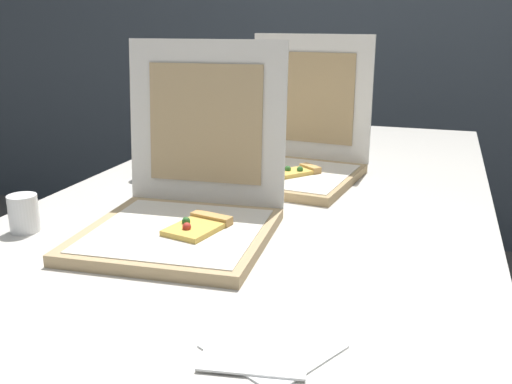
{
  "coord_description": "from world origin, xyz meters",
  "views": [
    {
      "loc": [
        0.36,
        -0.65,
        1.15
      ],
      "look_at": [
        0.02,
        0.41,
        0.82
      ],
      "focal_mm": 39.97,
      "sensor_mm": 36.0,
      "label": 1
    }
  ],
  "objects_px": {
    "pizza_box_middle": "(293,157)",
    "cup_white_far": "(207,150)",
    "table": "(268,217)",
    "pizza_box_front": "(184,207)",
    "napkin_pile": "(266,346)",
    "cup_white_mid": "(145,165)",
    "cup_white_near_left": "(24,213)"
  },
  "relations": [
    {
      "from": "pizza_box_middle",
      "to": "cup_white_far",
      "type": "xyz_separation_m",
      "value": [
        -0.27,
        0.08,
        -0.02
      ]
    },
    {
      "from": "table",
      "to": "pizza_box_middle",
      "type": "bearing_deg",
      "value": 87.81
    },
    {
      "from": "pizza_box_front",
      "to": "cup_white_far",
      "type": "relative_size",
      "value": 5.36
    },
    {
      "from": "table",
      "to": "napkin_pile",
      "type": "xyz_separation_m",
      "value": [
        0.18,
        -0.6,
        0.05
      ]
    },
    {
      "from": "pizza_box_front",
      "to": "pizza_box_middle",
      "type": "xyz_separation_m",
      "value": [
        0.09,
        0.46,
        0.0
      ]
    },
    {
      "from": "pizza_box_middle",
      "to": "napkin_pile",
      "type": "xyz_separation_m",
      "value": [
        0.17,
        -0.8,
        -0.05
      ]
    },
    {
      "from": "table",
      "to": "cup_white_mid",
      "type": "height_order",
      "value": "cup_white_mid"
    },
    {
      "from": "table",
      "to": "cup_white_mid",
      "type": "distance_m",
      "value": 0.37
    },
    {
      "from": "cup_white_far",
      "to": "napkin_pile",
      "type": "xyz_separation_m",
      "value": [
        0.45,
        -0.88,
        -0.03
      ]
    },
    {
      "from": "pizza_box_front",
      "to": "napkin_pile",
      "type": "height_order",
      "value": "pizza_box_front"
    },
    {
      "from": "pizza_box_middle",
      "to": "cup_white_far",
      "type": "bearing_deg",
      "value": 171.09
    },
    {
      "from": "cup_white_far",
      "to": "cup_white_near_left",
      "type": "relative_size",
      "value": 1.0
    },
    {
      "from": "pizza_box_front",
      "to": "cup_white_near_left",
      "type": "xyz_separation_m",
      "value": [
        -0.3,
        -0.09,
        -0.02
      ]
    },
    {
      "from": "pizza_box_front",
      "to": "napkin_pile",
      "type": "distance_m",
      "value": 0.43
    },
    {
      "from": "napkin_pile",
      "to": "cup_white_near_left",
      "type": "bearing_deg",
      "value": 156.35
    },
    {
      "from": "cup_white_mid",
      "to": "napkin_pile",
      "type": "xyz_separation_m",
      "value": [
        0.53,
        -0.66,
        -0.03
      ]
    },
    {
      "from": "cup_white_mid",
      "to": "napkin_pile",
      "type": "height_order",
      "value": "cup_white_mid"
    },
    {
      "from": "cup_white_near_left",
      "to": "table",
      "type": "bearing_deg",
      "value": 42.55
    },
    {
      "from": "pizza_box_front",
      "to": "napkin_pile",
      "type": "relative_size",
      "value": 2.16
    },
    {
      "from": "cup_white_mid",
      "to": "cup_white_far",
      "type": "bearing_deg",
      "value": 68.23
    },
    {
      "from": "cup_white_far",
      "to": "cup_white_mid",
      "type": "relative_size",
      "value": 1.0
    },
    {
      "from": "table",
      "to": "pizza_box_front",
      "type": "xyz_separation_m",
      "value": [
        -0.09,
        -0.27,
        0.1
      ]
    },
    {
      "from": "table",
      "to": "cup_white_far",
      "type": "xyz_separation_m",
      "value": [
        -0.27,
        0.27,
        0.08
      ]
    },
    {
      "from": "cup_white_far",
      "to": "cup_white_mid",
      "type": "height_order",
      "value": "same"
    },
    {
      "from": "pizza_box_front",
      "to": "pizza_box_middle",
      "type": "relative_size",
      "value": 1.04
    },
    {
      "from": "pizza_box_middle",
      "to": "napkin_pile",
      "type": "distance_m",
      "value": 0.82
    },
    {
      "from": "pizza_box_front",
      "to": "pizza_box_middle",
      "type": "distance_m",
      "value": 0.47
    },
    {
      "from": "napkin_pile",
      "to": "cup_white_mid",
      "type": "bearing_deg",
      "value": 128.67
    },
    {
      "from": "cup_white_near_left",
      "to": "napkin_pile",
      "type": "xyz_separation_m",
      "value": [
        0.57,
        -0.25,
        -0.03
      ]
    },
    {
      "from": "cup_white_far",
      "to": "napkin_pile",
      "type": "bearing_deg",
      "value": -63.01
    },
    {
      "from": "pizza_box_middle",
      "to": "pizza_box_front",
      "type": "bearing_deg",
      "value": -94.67
    },
    {
      "from": "pizza_box_middle",
      "to": "cup_white_mid",
      "type": "relative_size",
      "value": 5.16
    }
  ]
}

